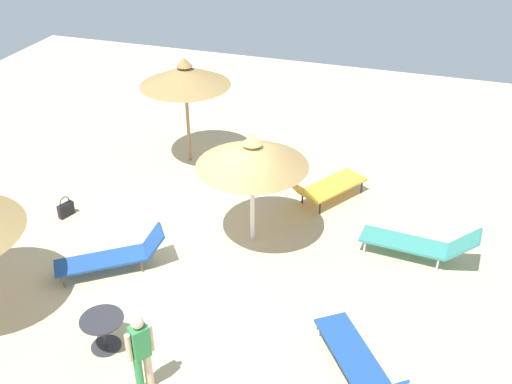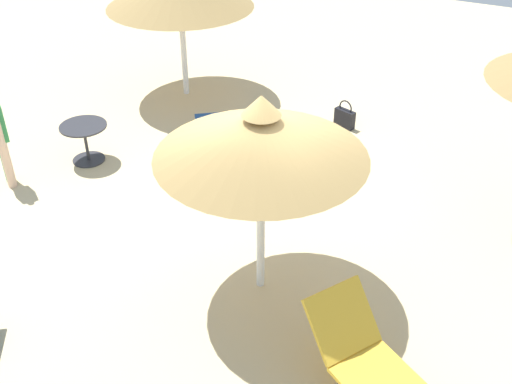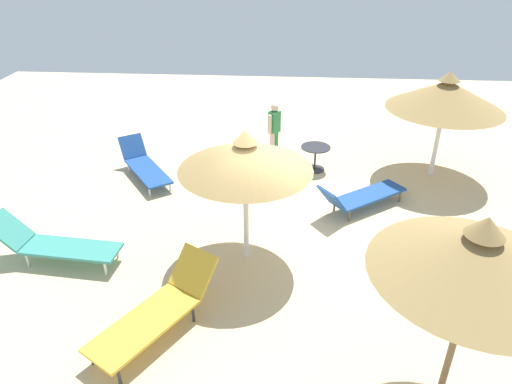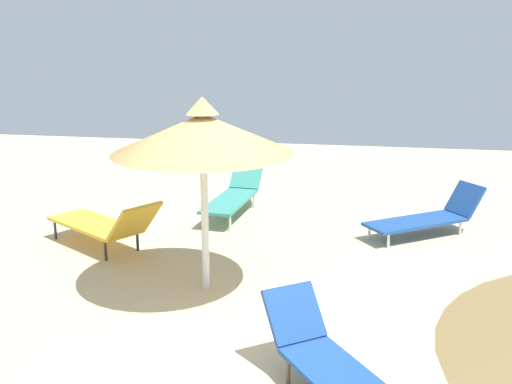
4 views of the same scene
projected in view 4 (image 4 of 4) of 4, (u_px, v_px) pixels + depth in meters
The scene contains 6 objects.
ground at pixel (229, 322), 6.96m from camera, with size 24.00×24.00×0.10m, color beige.
parasol_umbrella_edge at pixel (203, 134), 7.31m from camera, with size 2.29×2.29×2.51m.
lounge_chair_near_left at pixel (428, 216), 9.85m from camera, with size 1.72×2.05×0.79m.
lounge_chair_front at pixel (339, 371), 5.23m from camera, with size 2.08×1.74×0.77m.
lounge_chair_far_left at pixel (105, 224), 9.14m from camera, with size 1.73×2.22×0.90m.
lounge_chair_near_right at pixel (235, 193), 11.09m from camera, with size 2.36×0.79×0.88m.
Camera 4 is at (6.18, 1.49, 3.19)m, focal length 41.52 mm.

